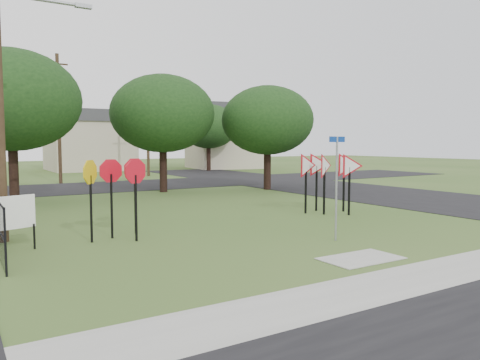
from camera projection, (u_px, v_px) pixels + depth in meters
name	position (u px, v px, depth m)	size (l,w,h in m)	color
ground	(299.00, 242.00, 13.57)	(140.00, 140.00, 0.00)	#375620
sidewalk	(424.00, 276.00, 10.01)	(30.00, 1.60, 0.02)	#9C9C94
planting_strip	(477.00, 291.00, 8.99)	(30.00, 0.80, 0.02)	#375620
street_right	(350.00, 190.00, 28.34)	(8.00, 50.00, 0.02)	black
street_far	(105.00, 187.00, 30.52)	(60.00, 8.00, 0.02)	black
curb_pad	(361.00, 259.00, 11.53)	(2.00, 1.20, 0.02)	#9C9C94
street_name_sign	(336.00, 181.00, 13.56)	(0.63, 0.06, 3.04)	gray
stop_sign_cluster	(118.00, 179.00, 13.86)	(2.19, 1.31, 2.40)	black
yield_sign_cluster	(328.00, 168.00, 18.95)	(2.78, 2.09, 2.50)	black
info_board	(13.00, 214.00, 12.29)	(1.12, 0.44, 1.48)	black
far_pole_a	(59.00, 118.00, 32.49)	(1.40, 0.24, 9.00)	#44311F
far_pole_b	(148.00, 126.00, 40.10)	(1.40, 0.24, 8.50)	#44311F
house_mid	(89.00, 140.00, 49.32)	(8.40, 8.40, 6.20)	beige
house_right	(223.00, 136.00, 53.24)	(8.30, 8.30, 7.20)	beige
tree_near_left	(11.00, 100.00, 21.90)	(6.40, 6.40, 7.27)	black
tree_near_mid	(163.00, 114.00, 26.97)	(6.00, 6.00, 6.80)	black
tree_near_right	(268.00, 120.00, 28.45)	(5.60, 5.60, 6.33)	black
tree_far_right	(208.00, 126.00, 47.68)	(6.00, 6.00, 6.80)	black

